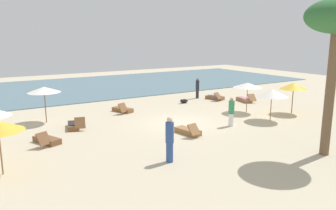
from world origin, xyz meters
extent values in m
plane|color=beige|center=(0.00, 0.00, 0.00)|extent=(60.00, 60.00, 0.00)
cube|color=slate|center=(0.00, 17.00, 0.03)|extent=(48.00, 16.00, 0.06)
cylinder|color=brown|center=(-6.69, 4.55, 1.06)|extent=(0.06, 0.06, 2.12)
cone|color=white|center=(-6.69, 4.55, 2.00)|extent=(1.92, 1.92, 0.34)
cylinder|color=brown|center=(5.14, -2.23, 0.96)|extent=(0.05, 0.05, 1.91)
cone|color=silver|center=(5.14, -2.23, 1.74)|extent=(1.99, 1.99, 0.46)
cylinder|color=olive|center=(-9.77, -2.56, 1.01)|extent=(0.05, 0.05, 2.02)
cylinder|color=brown|center=(5.55, 0.21, 0.99)|extent=(0.05, 0.05, 1.97)
cone|color=white|center=(5.55, 0.21, 1.86)|extent=(1.93, 1.93, 0.32)
cylinder|color=brown|center=(7.88, -1.65, 1.01)|extent=(0.06, 0.06, 2.03)
cone|color=gold|center=(7.88, -1.65, 1.86)|extent=(1.80, 1.80, 0.43)
cube|color=brown|center=(-7.53, 0.44, 0.14)|extent=(1.14, 1.61, 0.28)
cube|color=brown|center=(-7.81, -0.21, 0.43)|extent=(0.69, 0.61, 0.58)
cube|color=olive|center=(8.05, 3.00, 0.14)|extent=(0.93, 1.60, 0.28)
cube|color=olive|center=(8.21, 2.31, 0.42)|extent=(0.67, 0.61, 0.53)
cube|color=#D17299|center=(8.05, 3.00, 0.30)|extent=(0.74, 1.14, 0.03)
cube|color=olive|center=(-0.83, -1.91, 0.14)|extent=(0.83, 1.58, 0.28)
cube|color=olive|center=(-0.94, -2.60, 0.43)|extent=(0.64, 0.54, 0.55)
cube|color=brown|center=(6.70, 4.95, 0.14)|extent=(1.08, 1.61, 0.28)
cube|color=brown|center=(6.46, 4.29, 0.42)|extent=(0.70, 0.66, 0.52)
cube|color=#2D4C8C|center=(6.70, 4.95, 0.30)|extent=(0.84, 1.16, 0.03)
cube|color=brown|center=(-1.62, 4.74, 0.14)|extent=(1.12, 1.62, 0.28)
cube|color=brown|center=(-1.88, 4.09, 0.44)|extent=(0.67, 0.56, 0.60)
cube|color=brown|center=(-5.68, 2.40, 0.14)|extent=(0.97, 1.60, 0.28)
cube|color=brown|center=(-5.50, 1.73, 0.44)|extent=(0.65, 0.54, 0.59)
cube|color=#26262D|center=(-5.68, 2.40, 0.30)|extent=(0.76, 1.15, 0.03)
cylinder|color=#2D4C8C|center=(-3.76, -4.78, 0.41)|extent=(0.39, 0.39, 0.83)
cylinder|color=#2D4C8C|center=(-3.76, -4.78, 1.26)|extent=(0.46, 0.46, 0.87)
sphere|color=beige|center=(-3.76, -4.78, 1.80)|extent=(0.23, 0.23, 0.23)
cylinder|color=white|center=(2.20, -1.92, 0.36)|extent=(0.31, 0.31, 0.73)
cylinder|color=#338C59|center=(2.20, -1.92, 1.11)|extent=(0.36, 0.36, 0.76)
sphere|color=tan|center=(2.20, -1.92, 1.58)|extent=(0.21, 0.21, 0.21)
cylinder|color=#26262D|center=(5.78, 6.13, 0.36)|extent=(0.27, 0.27, 0.73)
cylinder|color=#26262D|center=(5.78, 6.13, 1.11)|extent=(0.32, 0.32, 0.76)
sphere|color=brown|center=(5.78, 6.13, 1.58)|extent=(0.21, 0.21, 0.21)
cylinder|color=brown|center=(2.49, -7.60, 2.72)|extent=(0.39, 0.39, 5.44)
cube|color=black|center=(3.66, 4.98, 0.02)|extent=(0.42, 0.27, 0.04)
ellipsoid|color=black|center=(3.66, 4.98, 0.17)|extent=(0.69, 0.40, 0.29)
sphere|color=black|center=(3.38, 4.93, 0.23)|extent=(0.20, 0.20, 0.20)
camera|label=1|loc=(-10.62, -15.75, 5.10)|focal=35.44mm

